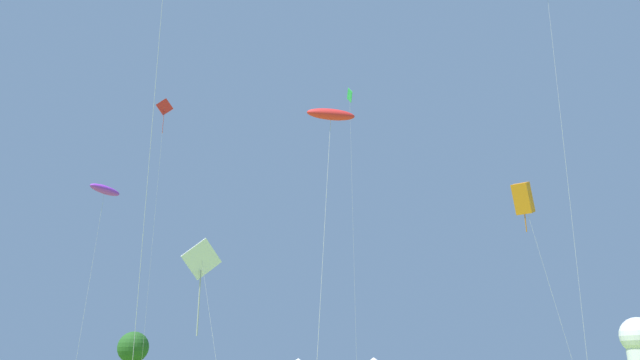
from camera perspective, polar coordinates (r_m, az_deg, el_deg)
kite_orange_box at (r=48.25m, az=19.02°, el=-1.70°), size 3.27×2.32×15.88m
kite_green_diamond at (r=67.09m, az=2.91°, el=7.26°), size 0.50×2.87×32.56m
kite_red_diamond at (r=70.76m, az=-14.85°, el=6.16°), size 1.86×1.57×31.99m
kite_purple_parafoil at (r=48.74m, az=-20.06°, el=-0.92°), size 2.36×3.99×15.68m
kite_white_diamond at (r=42.43m, az=-11.39°, el=-7.86°), size 3.59×3.10×10.76m
kite_red_parafoil at (r=26.76m, az=1.06°, el=6.31°), size 2.36×3.13×13.29m
tree_distant_right at (r=97.42m, az=-17.60°, el=-15.17°), size 4.68×4.68×7.59m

